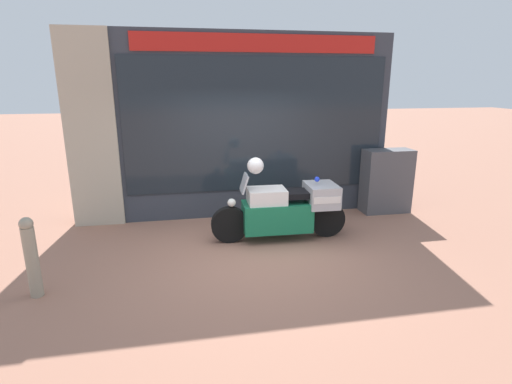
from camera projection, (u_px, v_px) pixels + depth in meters
The scene contains 7 objects.
ground_plane at pixel (254, 252), 6.38m from camera, with size 60.00×60.00×0.00m, color #9E6B56.
shop_building at pixel (214, 127), 7.71m from camera, with size 6.18×0.55×3.53m.
window_display at pixel (254, 191), 8.24m from camera, with size 4.83×0.30×1.86m.
paramedic_motorcycle at pixel (286, 209), 6.79m from camera, with size 2.33×0.67×1.17m.
utility_cabinet at pixel (386, 181), 8.20m from camera, with size 0.98×0.46×1.30m, color #4C4C51.
white_helmet at pixel (255, 166), 6.50m from camera, with size 0.27×0.27×0.27m, color white.
street_bollard at pixel (31, 256), 4.94m from camera, with size 0.17×0.17×1.06m.
Camera 1 is at (-1.08, -5.78, 2.65)m, focal length 28.00 mm.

